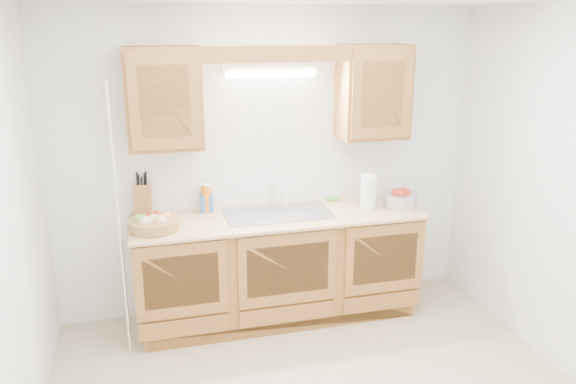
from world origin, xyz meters
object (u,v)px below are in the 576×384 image
object	(u,v)px
knife_block	(143,200)
fruit_basket	(154,222)
paper_towel	(369,192)
apple_bowl	(400,198)

from	to	relation	value
knife_block	fruit_basket	bearing A→B (deg)	-72.20
paper_towel	apple_bowl	distance (m)	0.28
paper_towel	apple_bowl	xyz separation A→B (m)	(0.27, -0.02, -0.07)
knife_block	paper_towel	distance (m)	1.81
knife_block	apple_bowl	size ratio (longest dim) A/B	0.96
fruit_basket	apple_bowl	bearing A→B (deg)	1.46
knife_block	paper_towel	size ratio (longest dim) A/B	1.09
fruit_basket	knife_block	bearing A→B (deg)	101.31
fruit_basket	knife_block	distance (m)	0.34
knife_block	paper_towel	xyz separation A→B (m)	(1.79, -0.25, 0.01)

